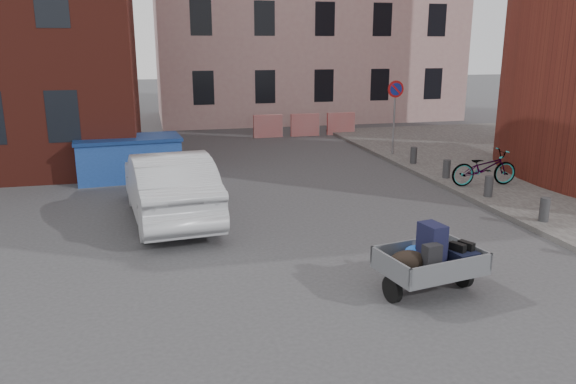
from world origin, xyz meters
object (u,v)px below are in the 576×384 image
object	(u,v)px
bicycle	(484,168)
trailer	(430,260)
silver_car	(169,185)
dumpster	(129,158)

from	to	relation	value
bicycle	trailer	bearing A→B (deg)	144.37
trailer	bicycle	world-z (taller)	trailer
trailer	silver_car	size ratio (longest dim) A/B	0.39
dumpster	silver_car	distance (m)	4.51
trailer	bicycle	size ratio (longest dim) A/B	0.99
silver_car	bicycle	xyz separation A→B (m)	(8.78, 0.68, -0.18)
silver_car	trailer	bearing A→B (deg)	120.85
dumpster	bicycle	bearing A→B (deg)	-25.97
dumpster	silver_car	size ratio (longest dim) A/B	0.66
silver_car	dumpster	bearing A→B (deg)	-82.65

